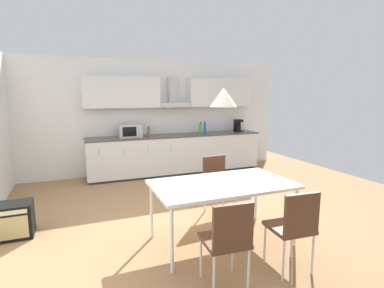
{
  "coord_description": "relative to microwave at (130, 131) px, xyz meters",
  "views": [
    {
      "loc": [
        -1.61,
        -3.78,
        1.8
      ],
      "look_at": [
        0.18,
        0.69,
        1.0
      ],
      "focal_mm": 28.0,
      "sensor_mm": 36.0,
      "label": 1
    }
  ],
  "objects": [
    {
      "name": "ground_plane",
      "position": [
        0.48,
        -2.66,
        -1.04
      ],
      "size": [
        8.31,
        8.96,
        0.02
      ],
      "primitive_type": "cube",
      "color": "#9E754C"
    },
    {
      "name": "wall_back",
      "position": [
        0.48,
        0.38,
        0.26
      ],
      "size": [
        6.64,
        0.1,
        2.58
      ],
      "primitive_type": "cube",
      "color": "white",
      "rests_on": "ground_plane"
    },
    {
      "name": "kitchen_counter",
      "position": [
        1.05,
        0.0,
        -0.58
      ],
      "size": [
        4.0,
        0.69,
        0.89
      ],
      "color": "#333333",
      "rests_on": "ground_plane"
    },
    {
      "name": "backsplash_tile",
      "position": [
        1.05,
        0.32,
        0.15
      ],
      "size": [
        3.98,
        0.02,
        0.58
      ],
      "primitive_type": "cube",
      "color": "silver",
      "rests_on": "kitchen_counter"
    },
    {
      "name": "upper_wall_cabinets",
      "position": [
        1.05,
        0.16,
        0.81
      ],
      "size": [
        3.98,
        0.4,
        0.66
      ],
      "color": "silver"
    },
    {
      "name": "microwave",
      "position": [
        0.0,
        0.0,
        0.0
      ],
      "size": [
        0.48,
        0.35,
        0.28
      ],
      "color": "#ADADB2",
      "rests_on": "kitchen_counter"
    },
    {
      "name": "coffee_maker",
      "position": [
        2.68,
        0.03,
        0.01
      ],
      "size": [
        0.18,
        0.19,
        0.3
      ],
      "color": "black",
      "rests_on": "kitchen_counter"
    },
    {
      "name": "bottle_blue",
      "position": [
        1.77,
        -0.0,
        -0.01
      ],
      "size": [
        0.06,
        0.06,
        0.3
      ],
      "color": "blue",
      "rests_on": "kitchen_counter"
    },
    {
      "name": "bottle_green",
      "position": [
        1.65,
        -0.01,
        -0.02
      ],
      "size": [
        0.07,
        0.07,
        0.28
      ],
      "color": "green",
      "rests_on": "kitchen_counter"
    },
    {
      "name": "bottle_brown",
      "position": [
        0.41,
        -0.02,
        -0.05
      ],
      "size": [
        0.07,
        0.07,
        0.22
      ],
      "color": "brown",
      "rests_on": "kitchen_counter"
    },
    {
      "name": "dining_table",
      "position": [
        0.49,
        -3.35,
        -0.32
      ],
      "size": [
        1.66,
        0.95,
        0.75
      ],
      "color": "white",
      "rests_on": "ground_plane"
    },
    {
      "name": "chair_far_right",
      "position": [
        0.86,
        -2.5,
        -0.5
      ],
      "size": [
        0.44,
        0.44,
        0.87
      ],
      "color": "#4C2D1E",
      "rests_on": "ground_plane"
    },
    {
      "name": "chair_near_left",
      "position": [
        0.11,
        -4.21,
        -0.5
      ],
      "size": [
        0.43,
        0.43,
        0.87
      ],
      "color": "#4C2D1E",
      "rests_on": "ground_plane"
    },
    {
      "name": "chair_near_right",
      "position": [
        0.86,
        -4.21,
        -0.5
      ],
      "size": [
        0.43,
        0.43,
        0.87
      ],
      "color": "#4C2D1E",
      "rests_on": "ground_plane"
    },
    {
      "name": "guitar_amp",
      "position": [
        -1.94,
        -2.26,
        -0.81
      ],
      "size": [
        0.52,
        0.37,
        0.44
      ],
      "color": "black",
      "rests_on": "ground_plane"
    },
    {
      "name": "pendant_lamp",
      "position": [
        0.49,
        -3.35,
        0.74
      ],
      "size": [
        0.32,
        0.32,
        0.22
      ],
      "primitive_type": "cone",
      "color": "silver"
    }
  ]
}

